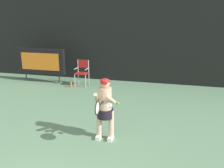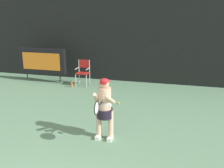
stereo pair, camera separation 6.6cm
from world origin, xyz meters
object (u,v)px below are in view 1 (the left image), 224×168
at_px(water_bottle, 71,84).
at_px(tennis_ball_spare, 118,103).
at_px(tennis_racket, 98,108).
at_px(umpire_chair, 82,71).
at_px(tennis_player, 105,106).
at_px(scoreboard, 41,61).

relative_size(water_bottle, tennis_ball_spare, 3.90).
distance_m(water_bottle, tennis_racket, 5.17).
bearing_deg(tennis_racket, umpire_chair, 130.25).
bearing_deg(tennis_racket, tennis_player, 103.78).
height_order(umpire_chair, tennis_ball_spare, umpire_chair).
bearing_deg(scoreboard, umpire_chair, -0.97).
bearing_deg(water_bottle, tennis_player, -56.10).
distance_m(scoreboard, tennis_player, 6.02).
bearing_deg(tennis_ball_spare, tennis_racket, -85.69).
xyz_separation_m(scoreboard, tennis_ball_spare, (3.95, -1.91, -0.91)).
xyz_separation_m(water_bottle, tennis_player, (2.60, -3.87, 0.72)).
height_order(scoreboard, water_bottle, scoreboard).
relative_size(umpire_chair, tennis_ball_spare, 15.88).
bearing_deg(tennis_racket, water_bottle, 135.92).
bearing_deg(tennis_racket, tennis_ball_spare, 109.69).
bearing_deg(water_bottle, tennis_ball_spare, -31.60).
distance_m(tennis_racket, tennis_ball_spare, 3.10).
height_order(scoreboard, tennis_racket, scoreboard).
height_order(umpire_chair, tennis_player, tennis_player).
distance_m(tennis_player, tennis_racket, 0.54).
height_order(umpire_chair, water_bottle, umpire_chair).
bearing_deg(tennis_player, water_bottle, 123.90).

